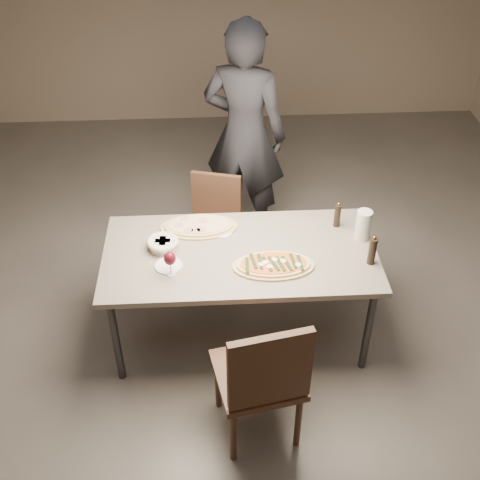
{
  "coord_description": "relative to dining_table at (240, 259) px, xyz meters",
  "views": [
    {
      "loc": [
        -0.17,
        -3.06,
        3.23
      ],
      "look_at": [
        0.0,
        0.0,
        0.85
      ],
      "focal_mm": 45.0,
      "sensor_mm": 36.0,
      "label": 1
    }
  ],
  "objects": [
    {
      "name": "room",
      "position": [
        0.0,
        0.0,
        0.71
      ],
      "size": [
        7.0,
        7.0,
        7.0
      ],
      "color": "#56504A",
      "rests_on": "ground"
    },
    {
      "name": "dining_table",
      "position": [
        0.0,
        0.0,
        0.0
      ],
      "size": [
        1.8,
        0.9,
        0.75
      ],
      "color": "gray",
      "rests_on": "ground"
    },
    {
      "name": "zucchini_pizza",
      "position": [
        0.2,
        -0.16,
        0.07
      ],
      "size": [
        0.53,
        0.29,
        0.05
      ],
      "rotation": [
        0.0,
        0.0,
        0.06
      ],
      "color": "tan",
      "rests_on": "dining_table"
    },
    {
      "name": "ham_pizza",
      "position": [
        -0.27,
        0.28,
        0.07
      ],
      "size": [
        0.53,
        0.29,
        0.04
      ],
      "rotation": [
        0.0,
        0.0,
        -0.05
      ],
      "color": "tan",
      "rests_on": "dining_table"
    },
    {
      "name": "bread_basket",
      "position": [
        -0.51,
        0.06,
        0.1
      ],
      "size": [
        0.21,
        0.21,
        0.07
      ],
      "rotation": [
        0.0,
        0.0,
        -0.08
      ],
      "color": "beige",
      "rests_on": "dining_table"
    },
    {
      "name": "oil_dish",
      "position": [
        -0.11,
        0.21,
        0.06
      ],
      "size": [
        0.13,
        0.13,
        0.01
      ],
      "rotation": [
        0.0,
        0.0,
        -0.31
      ],
      "color": "white",
      "rests_on": "dining_table"
    },
    {
      "name": "pepper_mill_left",
      "position": [
        0.83,
        -0.16,
        0.16
      ],
      "size": [
        0.06,
        0.06,
        0.22
      ],
      "rotation": [
        0.0,
        0.0,
        0.13
      ],
      "color": "black",
      "rests_on": "dining_table"
    },
    {
      "name": "pepper_mill_right",
      "position": [
        0.68,
        0.25,
        0.15
      ],
      "size": [
        0.05,
        0.05,
        0.19
      ],
      "rotation": [
        0.0,
        0.0,
        0.07
      ],
      "color": "black",
      "rests_on": "dining_table"
    },
    {
      "name": "carafe",
      "position": [
        0.83,
        0.11,
        0.16
      ],
      "size": [
        0.1,
        0.1,
        0.21
      ],
      "rotation": [
        0.0,
        0.0,
        0.37
      ],
      "color": "silver",
      "rests_on": "dining_table"
    },
    {
      "name": "wine_glass",
      "position": [
        -0.44,
        -0.19,
        0.18
      ],
      "size": [
        0.08,
        0.08,
        0.17
      ],
      "rotation": [
        0.0,
        0.0,
        0.06
      ],
      "color": "silver",
      "rests_on": "dining_table"
    },
    {
      "name": "side_plate",
      "position": [
        -0.46,
        -0.12,
        0.06
      ],
      "size": [
        0.18,
        0.18,
        0.01
      ],
      "rotation": [
        0.0,
        0.0,
        0.28
      ],
      "color": "white",
      "rests_on": "dining_table"
    },
    {
      "name": "chair_near",
      "position": [
        0.08,
        -0.89,
        -0.12
      ],
      "size": [
        0.57,
        0.57,
        1.02
      ],
      "rotation": [
        0.0,
        0.0,
        0.2
      ],
      "color": "#432A1C",
      "rests_on": "ground"
    },
    {
      "name": "chair_far",
      "position": [
        -0.16,
        0.71,
        -0.21
      ],
      "size": [
        0.49,
        0.49,
        0.86
      ],
      "rotation": [
        0.0,
        0.0,
        2.88
      ],
      "color": "#432A1C",
      "rests_on": "ground"
    },
    {
      "name": "diner",
      "position": [
        0.11,
        1.27,
        0.25
      ],
      "size": [
        0.8,
        0.67,
        1.88
      ],
      "primitive_type": "imported",
      "rotation": [
        0.0,
        0.0,
        2.77
      ],
      "color": "black",
      "rests_on": "ground"
    }
  ]
}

